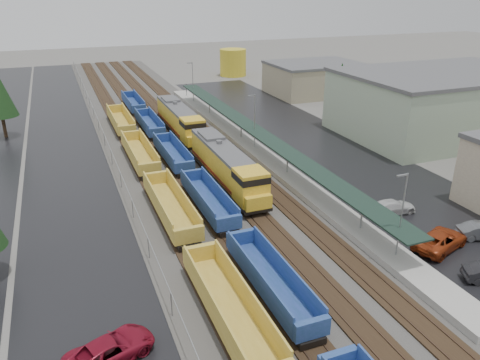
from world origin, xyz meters
The scene contains 17 objects.
ballast_strip centered at (0.00, 60.00, 0.04)m, with size 20.00×160.00×0.08m, color #302D2B.
trackbed centered at (0.00, 60.00, 0.16)m, with size 14.60×160.00×0.22m.
west_parking_lot centered at (-15.00, 60.00, 0.01)m, with size 10.00×160.00×0.02m, color black.
east_commuter_lot centered at (19.00, 50.00, 0.01)m, with size 16.00×100.00×0.02m, color black.
station_platform centered at (9.50, 50.01, 0.73)m, with size 3.00×80.00×8.00m.
chainlink_fence centered at (-9.50, 58.44, 1.61)m, with size 0.08×160.04×2.02m.
industrial_buildings centered at (37.76, 45.85, 4.25)m, with size 32.52×75.30×9.50m.
distant_hills centered at (44.79, 210.68, 0.00)m, with size 301.00×140.00×25.20m.
tree_east centered at (28.00, 58.00, 6.47)m, with size 4.40×4.40×10.00m.
locomotive_lead centered at (2.00, 40.34, 2.39)m, with size 3.00×19.78×4.48m.
locomotive_trail centered at (2.00, 61.34, 2.39)m, with size 3.00×19.78×4.48m.
well_string_yellow centered at (-6.00, 26.35, 1.20)m, with size 2.73×98.70×2.42m.
well_string_blue centered at (-2.00, 35.04, 1.12)m, with size 2.51×103.83×2.22m.
storage_tank centered at (27.53, 106.19, 3.30)m, with size 6.59×6.59×6.59m, color gold.
parked_car_west_c centered at (-13.98, 17.37, 0.78)m, with size 5.58×2.57×1.55m, color maroon.
parked_car_east_b centered at (14.53, 20.37, 0.82)m, with size 5.88×2.71×1.63m, color #933312.
parked_car_east_c centered at (15.09, 27.50, 0.71)m, with size 4.87×1.98×1.41m, color silver.
Camera 1 is at (-14.77, -6.37, 21.41)m, focal length 35.00 mm.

